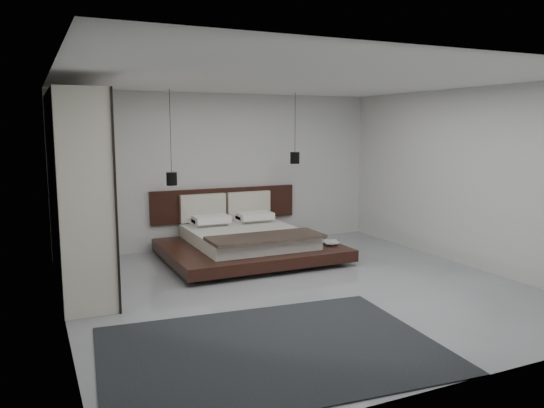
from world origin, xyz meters
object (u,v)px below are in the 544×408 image
bed (246,241)px  rug (271,349)px  lattice_screen (53,186)px  pendant_right (295,158)px  pendant_left (172,178)px  wardrobe (77,192)px

bed → rug: bed is taller
lattice_screen → rug: (1.75, -4.15, -1.29)m
pendant_right → rug: (-2.34, -4.04, -1.63)m
lattice_screen → pendant_left: (1.81, -0.11, 0.05)m
pendant_right → rug: bearing=-120.1°
pendant_left → rug: bearing=-90.9°
lattice_screen → rug: size_ratio=0.79×
pendant_right → wardrobe: 3.99m
pendant_right → wardrobe: bearing=-165.3°
bed → pendant_right: 1.82m
bed → lattice_screen: bearing=169.6°
pendant_left → lattice_screen: bearing=176.7°
wardrobe → pendant_right: bearing=14.7°
bed → wardrobe: (-2.70, -0.57, 1.03)m
pendant_right → wardrobe: (-3.84, -1.01, -0.32)m
pendant_right → wardrobe: size_ratio=0.47×
pendant_right → wardrobe: pendant_right is taller
pendant_left → pendant_right: 2.30m
lattice_screen → wardrobe: bearing=-77.3°
bed → rug: (-1.20, -3.61, -0.28)m
lattice_screen → pendant_left: bearing=-3.3°
pendant_left → pendant_right: same height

